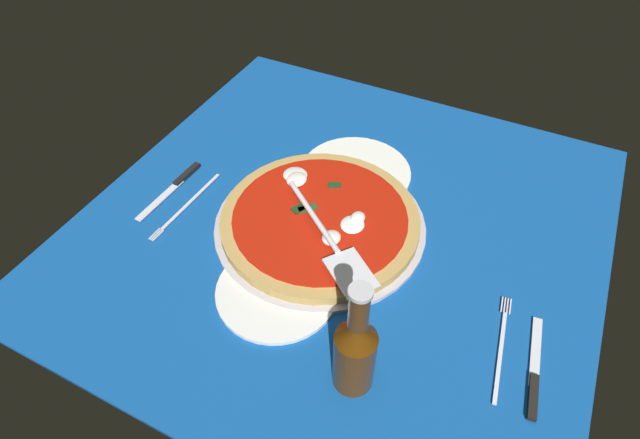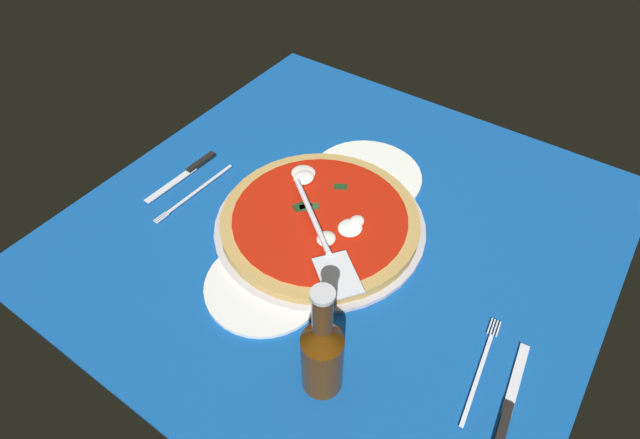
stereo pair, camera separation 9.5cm
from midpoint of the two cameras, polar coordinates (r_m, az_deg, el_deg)
The scene contains 10 objects.
ground_plane at distance 96.89cm, azimuth -0.34°, elevation -0.83°, with size 91.91×91.91×0.80cm, color #0F4891.
checker_pattern at distance 96.56cm, azimuth -0.35°, elevation -0.65°, with size 91.91×91.91×0.10cm.
pizza_pan at distance 95.63cm, azimuth -2.83°, elevation -0.79°, with size 38.75×38.75×1.10cm, color #B3B0BA.
dinner_plate_left at distance 86.96cm, azimuth -7.85°, elevation -7.93°, with size 20.28×20.28×1.00cm, color silver.
dinner_plate_right at distance 106.30cm, azimuth 1.40°, elevation 5.07°, with size 22.40×22.40×1.00cm, color white.
pizza at distance 94.53cm, azimuth -2.85°, elevation -0.09°, with size 36.33×36.33×3.43cm.
pizza_server at distance 87.35cm, azimuth -2.06°, elevation -2.44°, with size 19.61×24.12×1.00cm.
place_setting_near at distance 83.08cm, azimuth 17.76°, elevation -14.97°, with size 20.91×13.34×1.40cm.
place_setting_far at distance 106.15cm, azimuth -17.55°, elevation 2.30°, with size 20.92×12.93×1.40cm.
beer_bottle at distance 71.25cm, azimuth -0.02°, elevation -14.39°, with size 5.87×5.87×21.76cm.
Camera 1 is at (-61.34, -25.81, 70.46)cm, focal length 29.16 mm.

